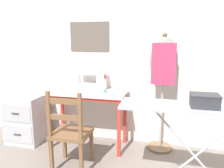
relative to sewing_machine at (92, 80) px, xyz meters
name	(u,v)px	position (x,y,z in m)	size (l,w,h in m)	color
ground_plane	(82,153)	(-0.04, -0.34, -0.89)	(14.00, 14.00, 0.00)	gray
wall_back	(94,50)	(-0.04, 0.19, 0.39)	(10.00, 0.07, 2.55)	silver
sewing_table	(87,100)	(-0.04, -0.12, -0.25)	(1.01, 0.47, 0.75)	silver
sewing_machine	(92,80)	(0.00, 0.00, 0.00)	(0.41, 0.18, 0.32)	white
fabric_bowl	(59,90)	(-0.39, -0.20, -0.11)	(0.11, 0.11, 0.04)	silver
scissors	(117,95)	(0.37, -0.19, -0.13)	(0.15, 0.06, 0.01)	silver
thread_spool_near_machine	(105,92)	(0.22, -0.15, -0.12)	(0.04, 0.04, 0.04)	#2875C1
wooden_chair	(70,133)	(-0.03, -0.68, -0.47)	(0.40, 0.38, 0.91)	brown
filing_cabinet	(28,118)	(-0.92, -0.15, -0.56)	(0.47, 0.50, 0.66)	#B7B7BC
dress_form	(163,67)	(0.91, 0.02, 0.19)	(0.33, 0.32, 1.50)	#846647
ironing_board	(198,112)	(1.22, -0.88, -0.06)	(1.29, 0.33, 0.88)	#ADB2B7
storage_box	(204,101)	(1.25, -0.89, 0.04)	(0.23, 0.18, 0.11)	#333338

